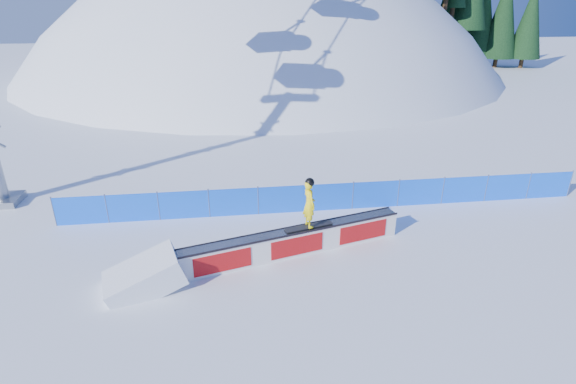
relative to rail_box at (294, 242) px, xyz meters
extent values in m
plane|color=silver|center=(1.97, -1.21, -0.48)|extent=(160.00, 160.00, 0.00)
sphere|color=silver|center=(1.97, 40.79, -18.48)|extent=(64.00, 64.00, 64.00)
cylinder|color=#332314|center=(23.22, 41.81, 6.02)|extent=(0.50, 0.50, 1.40)
cylinder|color=#332314|center=(25.51, 39.05, 3.73)|extent=(0.50, 0.50, 1.40)
cylinder|color=#332314|center=(25.62, 38.99, 3.60)|extent=(0.50, 0.50, 1.40)
cylinder|color=#332314|center=(26.51, 41.79, 2.64)|extent=(0.50, 0.50, 1.40)
cylinder|color=#332314|center=(29.98, 43.99, 0.12)|extent=(0.50, 0.50, 1.40)
cone|color=black|center=(29.98, 43.99, 4.36)|extent=(3.20, 3.20, 7.28)
cylinder|color=#332314|center=(31.63, 39.79, 0.12)|extent=(0.50, 0.50, 1.40)
cone|color=black|center=(31.63, 39.79, 3.99)|extent=(2.88, 2.88, 6.54)
cylinder|color=#332314|center=(33.80, 37.97, 0.12)|extent=(0.50, 0.50, 1.40)
cone|color=black|center=(33.80, 37.97, 4.56)|extent=(3.38, 3.38, 7.68)
cube|color=blue|center=(1.97, 3.29, 0.12)|extent=(22.00, 0.03, 1.20)
cylinder|color=#414E76|center=(-9.03, 3.29, 0.17)|extent=(0.05, 0.05, 1.30)
cylinder|color=#414E76|center=(-7.03, 3.29, 0.17)|extent=(0.05, 0.05, 1.30)
cylinder|color=#414E76|center=(-5.03, 3.29, 0.17)|extent=(0.05, 0.05, 1.30)
cylinder|color=#414E76|center=(-3.03, 3.29, 0.17)|extent=(0.05, 0.05, 1.30)
cylinder|color=#414E76|center=(-1.03, 3.29, 0.17)|extent=(0.05, 0.05, 1.30)
cylinder|color=#414E76|center=(0.97, 3.29, 0.17)|extent=(0.05, 0.05, 1.30)
cylinder|color=#414E76|center=(2.97, 3.29, 0.17)|extent=(0.05, 0.05, 1.30)
cylinder|color=#414E76|center=(4.97, 3.29, 0.17)|extent=(0.05, 0.05, 1.30)
cylinder|color=#414E76|center=(6.97, 3.29, 0.17)|extent=(0.05, 0.05, 1.30)
cylinder|color=#414E76|center=(8.97, 3.29, 0.17)|extent=(0.05, 0.05, 1.30)
cylinder|color=#414E76|center=(10.97, 3.29, 0.17)|extent=(0.05, 0.05, 1.30)
cylinder|color=#414E76|center=(12.97, 3.29, 0.17)|extent=(0.05, 0.05, 1.30)
cube|color=#8E949B|center=(-12.03, 5.79, -0.33)|extent=(1.40, 1.40, 0.30)
cube|color=silver|center=(0.00, 0.00, -0.02)|extent=(7.95, 2.62, 0.91)
cube|color=gray|center=(0.00, 0.00, 0.45)|extent=(7.88, 2.62, 0.04)
cube|color=black|center=(0.07, -0.26, 0.46)|extent=(7.83, 2.16, 0.06)
cube|color=black|center=(-0.07, 0.26, 0.46)|extent=(7.83, 2.16, 0.06)
cube|color=red|center=(0.07, -0.25, -0.02)|extent=(7.43, 2.04, 0.68)
cube|color=red|center=(-0.07, 0.25, -0.02)|extent=(7.43, 2.04, 0.68)
cube|color=black|center=(0.53, 0.14, 0.51)|extent=(1.78, 0.77, 0.03)
imported|color=yellow|center=(0.53, 0.14, 1.38)|extent=(0.55, 0.70, 1.70)
sphere|color=black|center=(0.53, 0.14, 2.17)|extent=(0.32, 0.32, 0.32)
camera|label=1|loc=(-1.97, -13.47, 7.94)|focal=28.00mm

